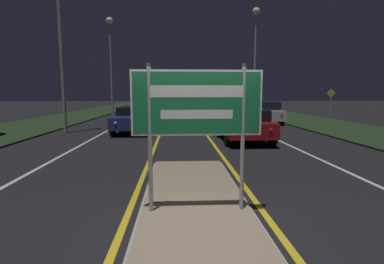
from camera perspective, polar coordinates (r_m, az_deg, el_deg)
ground_plane at (r=4.70m, az=1.47°, el=-18.83°), size 160.00×160.00×0.00m
median_island at (r=5.31m, az=0.88°, el=-15.17°), size 1.99×7.55×0.10m
verge_left at (r=25.96m, az=-23.67°, el=2.23°), size 5.00×100.00×0.08m
verge_right at (r=26.21m, az=19.08°, el=2.49°), size 5.00×100.00×0.08m
centre_line_yellow_left at (r=29.29m, az=-4.65°, el=3.27°), size 0.12×70.00×0.01m
centre_line_yellow_right at (r=29.32m, az=-0.02°, el=3.30°), size 0.12×70.00×0.01m
lane_line_white_left at (r=29.53m, az=-10.52°, el=3.20°), size 0.12×70.00×0.01m
lane_line_white_right at (r=29.63m, az=5.83°, el=3.30°), size 0.12×70.00×0.01m
edge_line_white_left at (r=30.07m, az=-16.21°, el=3.11°), size 0.10×70.00×0.01m
edge_line_white_right at (r=30.23m, az=11.46°, el=3.27°), size 0.10×70.00×0.01m
highway_sign at (r=4.90m, az=0.92°, el=4.41°), size 2.14×0.07×2.45m
streetlight_left_near at (r=17.60m, az=-24.07°, el=21.72°), size 0.46×0.46×11.22m
streetlight_left_far at (r=29.37m, az=-15.28°, el=15.47°), size 0.64×0.64×8.92m
streetlight_right_near at (r=26.51m, az=12.00°, el=16.71°), size 0.64×0.64×9.08m
car_receding_0 at (r=13.19m, az=9.83°, el=1.48°), size 2.01×4.08×1.40m
car_receding_1 at (r=21.55m, az=13.53°, el=3.68°), size 1.89×4.28×1.50m
car_receding_2 at (r=30.74m, az=1.99°, el=4.78°), size 1.87×4.06×1.30m
car_receding_3 at (r=38.30m, az=6.35°, el=5.32°), size 2.02×4.06×1.41m
car_approaching_0 at (r=16.66m, az=-10.79°, el=2.60°), size 2.02×4.80×1.36m
warning_sign at (r=22.18m, az=24.92°, el=5.12°), size 0.60×0.06×2.31m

